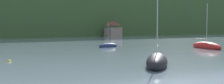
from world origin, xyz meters
TOP-DOWN VIEW (x-y plane):
  - wooded_hillside at (21.44, 157.85)m, footprint 352.00×61.30m
  - shore_building_westcentral at (38.73, 117.54)m, footprint 5.31×6.04m
  - sailboat_far_4 at (13.46, 72.89)m, footprint 4.75×2.12m
  - sailboat_far_5 at (29.06, 60.80)m, footprint 3.46×8.50m
  - sailboat_mid_6 at (5.75, 46.14)m, footprint 6.85×7.46m
  - mooring_buoy_near at (-8.15, 58.20)m, footprint 0.50×0.50m

SIDE VIEW (x-z plane):
  - mooring_buoy_near at x=-8.15m, z-range -0.25..0.25m
  - sailboat_far_4 at x=13.46m, z-range -2.63..3.16m
  - sailboat_far_5 at x=29.06m, z-range -4.23..5.06m
  - sailboat_mid_6 at x=5.75m, z-range -5.17..6.10m
  - shore_building_westcentral at x=38.73m, z-range -0.06..6.22m
  - wooded_hillside at x=21.44m, z-range -14.63..31.97m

